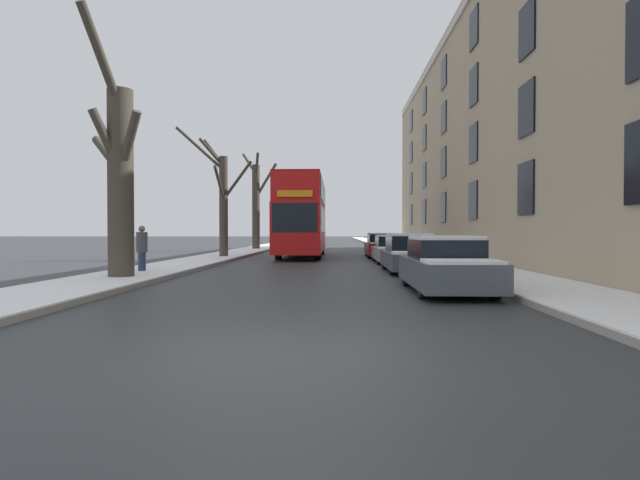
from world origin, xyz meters
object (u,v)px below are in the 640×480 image
at_px(double_decker_bus, 303,214).
at_px(parked_car_3, 382,246).
at_px(bare_tree_left_1, 222,199).
at_px(parked_car_1, 409,254).
at_px(oncoming_van, 307,235).
at_px(bare_tree_left_2, 256,203).
at_px(parked_car_2, 393,250).
at_px(pedestrian_left_sidewalk, 142,248).
at_px(parked_car_0, 446,266).
at_px(bare_tree_left_0, 119,175).

distance_m(double_decker_bus, parked_car_3, 5.12).
xyz_separation_m(bare_tree_left_1, double_decker_bus, (4.26, 2.58, -0.74)).
distance_m(double_decker_bus, parked_car_1, 12.32).
height_order(parked_car_3, oncoming_van, oncoming_van).
distance_m(bare_tree_left_2, parked_car_2, 18.31).
bearing_deg(double_decker_bus, parked_car_1, -67.15).
relative_size(parked_car_1, pedestrian_left_sidewalk, 2.70).
bearing_deg(parked_car_1, oncoming_van, 100.26).
bearing_deg(parked_car_2, parked_car_0, -90.00).
bearing_deg(parked_car_3, pedestrian_left_sidewalk, -126.58).
xyz_separation_m(parked_car_2, pedestrian_left_sidewalk, (-9.32, -7.30, 0.31)).
relative_size(bare_tree_left_1, parked_car_0, 1.65).
bearing_deg(parked_car_3, parked_car_2, -90.00).
xyz_separation_m(bare_tree_left_1, parked_car_1, (8.98, -8.63, -2.66)).
height_order(double_decker_bus, parked_car_2, double_decker_bus).
bearing_deg(pedestrian_left_sidewalk, parked_car_1, 107.04).
distance_m(bare_tree_left_2, parked_car_1, 23.18).
height_order(bare_tree_left_0, oncoming_van, bare_tree_left_0).
bearing_deg(oncoming_van, parked_car_2, -77.59).
bearing_deg(oncoming_van, bare_tree_left_1, -98.44).
xyz_separation_m(double_decker_bus, pedestrian_left_sidewalk, (-4.60, -12.99, -1.64)).
relative_size(parked_car_2, oncoming_van, 0.77).
bearing_deg(parked_car_0, pedestrian_left_sidewalk, 154.99).
bearing_deg(parked_car_1, bare_tree_left_1, 136.13).
relative_size(double_decker_bus, parked_car_1, 2.44).
bearing_deg(parked_car_1, parked_car_2, 90.00).
bearing_deg(parked_car_0, parked_car_3, 90.00).
xyz_separation_m(bare_tree_left_2, double_decker_bus, (4.38, -9.87, -1.23)).
distance_m(bare_tree_left_2, parked_car_3, 14.10).
height_order(parked_car_0, pedestrian_left_sidewalk, pedestrian_left_sidewalk).
distance_m(bare_tree_left_1, pedestrian_left_sidewalk, 10.69).
relative_size(parked_car_0, oncoming_van, 0.76).
bearing_deg(bare_tree_left_1, pedestrian_left_sidewalk, -91.89).
height_order(bare_tree_left_0, bare_tree_left_1, bare_tree_left_0).
bearing_deg(oncoming_van, bare_tree_left_0, -95.73).
relative_size(bare_tree_left_2, pedestrian_left_sidewalk, 4.74).
bearing_deg(bare_tree_left_0, double_decker_bus, 73.65).
xyz_separation_m(bare_tree_left_2, parked_car_2, (9.11, -15.56, -3.18)).
height_order(parked_car_0, oncoming_van, oncoming_van).
relative_size(double_decker_bus, parked_car_3, 2.50).
relative_size(bare_tree_left_0, double_decker_bus, 0.68).
bearing_deg(pedestrian_left_sidewalk, double_decker_bus, 166.73).
height_order(bare_tree_left_1, parked_car_2, bare_tree_left_1).
xyz_separation_m(parked_car_2, parked_car_3, (0.00, 5.27, 0.04)).
bearing_deg(parked_car_2, bare_tree_left_0, -134.19).
bearing_deg(bare_tree_left_2, bare_tree_left_1, -89.42).
relative_size(parked_car_2, pedestrian_left_sidewalk, 2.61).
relative_size(bare_tree_left_1, parked_car_3, 1.62).
xyz_separation_m(bare_tree_left_1, parked_car_2, (8.98, -3.11, -2.69)).
height_order(parked_car_2, pedestrian_left_sidewalk, pedestrian_left_sidewalk).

